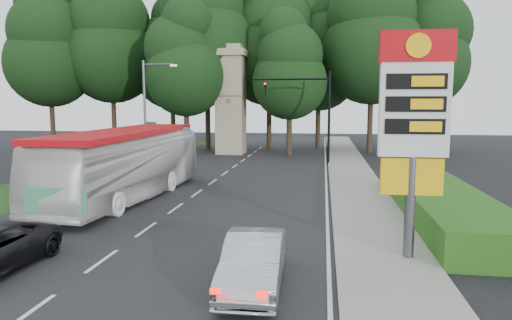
# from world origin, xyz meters

# --- Properties ---
(ground) EXTENTS (120.00, 120.00, 0.00)m
(ground) POSITION_xyz_m (0.00, 0.00, 0.00)
(ground) COLOR black
(ground) RESTS_ON ground
(road_surface) EXTENTS (14.00, 80.00, 0.02)m
(road_surface) POSITION_xyz_m (0.00, 12.00, 0.01)
(road_surface) COLOR black
(road_surface) RESTS_ON ground
(sidewalk_right) EXTENTS (3.00, 80.00, 0.12)m
(sidewalk_right) POSITION_xyz_m (8.50, 12.00, 0.06)
(sidewalk_right) COLOR gray
(sidewalk_right) RESTS_ON ground
(grass_verge_left) EXTENTS (5.00, 50.00, 0.02)m
(grass_verge_left) POSITION_xyz_m (-9.50, 18.00, 0.01)
(grass_verge_left) COLOR #193814
(grass_verge_left) RESTS_ON ground
(hedge) EXTENTS (3.00, 14.00, 1.20)m
(hedge) POSITION_xyz_m (11.50, 8.00, 0.60)
(hedge) COLOR #275416
(hedge) RESTS_ON ground
(gas_station_pylon) EXTENTS (2.10, 0.45, 6.85)m
(gas_station_pylon) POSITION_xyz_m (9.20, 1.99, 4.45)
(gas_station_pylon) COLOR #59595E
(gas_station_pylon) RESTS_ON ground
(traffic_signal_mast) EXTENTS (6.10, 0.35, 7.20)m
(traffic_signal_mast) POSITION_xyz_m (5.68, 24.00, 4.67)
(traffic_signal_mast) COLOR black
(traffic_signal_mast) RESTS_ON ground
(streetlight_signs) EXTENTS (2.75, 0.98, 8.00)m
(streetlight_signs) POSITION_xyz_m (-6.99, 22.01, 4.44)
(streetlight_signs) COLOR #59595E
(streetlight_signs) RESTS_ON ground
(monument) EXTENTS (3.00, 3.00, 10.05)m
(monument) POSITION_xyz_m (-2.00, 30.00, 5.10)
(monument) COLOR gray
(monument) RESTS_ON ground
(tree_far_west) EXTENTS (8.96, 8.96, 17.60)m
(tree_far_west) POSITION_xyz_m (-22.00, 33.00, 10.68)
(tree_far_west) COLOR #2D2116
(tree_far_west) RESTS_ON ground
(tree_west_mid) EXTENTS (9.80, 9.80, 19.25)m
(tree_west_mid) POSITION_xyz_m (-16.00, 35.00, 11.69)
(tree_west_mid) COLOR #2D2116
(tree_west_mid) RESTS_ON ground
(tree_west_near) EXTENTS (8.40, 8.40, 16.50)m
(tree_west_near) POSITION_xyz_m (-10.00, 37.00, 10.02)
(tree_west_near) COLOR #2D2116
(tree_west_near) RESTS_ON ground
(tree_center_left) EXTENTS (10.08, 10.08, 19.80)m
(tree_center_left) POSITION_xyz_m (-5.00, 33.00, 12.02)
(tree_center_left) COLOR #2D2116
(tree_center_left) RESTS_ON ground
(tree_center_right) EXTENTS (9.24, 9.24, 18.15)m
(tree_center_right) POSITION_xyz_m (1.00, 35.00, 11.02)
(tree_center_right) COLOR #2D2116
(tree_center_right) RESTS_ON ground
(tree_east_near) EXTENTS (8.12, 8.12, 15.95)m
(tree_east_near) POSITION_xyz_m (6.00, 37.00, 9.68)
(tree_east_near) COLOR #2D2116
(tree_east_near) RESTS_ON ground
(tree_east_mid) EXTENTS (9.52, 9.52, 18.70)m
(tree_east_mid) POSITION_xyz_m (11.00, 33.00, 11.35)
(tree_east_mid) COLOR #2D2116
(tree_east_mid) RESTS_ON ground
(tree_far_east) EXTENTS (8.68, 8.68, 17.05)m
(tree_far_east) POSITION_xyz_m (16.00, 35.00, 10.35)
(tree_far_east) COLOR #2D2116
(tree_far_east) RESTS_ON ground
(tree_monument_left) EXTENTS (7.28, 7.28, 14.30)m
(tree_monument_left) POSITION_xyz_m (-6.00, 29.00, 8.68)
(tree_monument_left) COLOR #2D2116
(tree_monument_left) RESTS_ON ground
(tree_monument_right) EXTENTS (6.72, 6.72, 13.20)m
(tree_monument_right) POSITION_xyz_m (3.50, 29.50, 8.01)
(tree_monument_right) COLOR #2D2116
(tree_monument_right) RESTS_ON ground
(transit_bus) EXTENTS (3.77, 12.60, 3.46)m
(transit_bus) POSITION_xyz_m (-3.06, 9.15, 1.73)
(transit_bus) COLOR white
(transit_bus) RESTS_ON ground
(sedan_silver) EXTENTS (1.63, 4.24, 1.38)m
(sedan_silver) POSITION_xyz_m (4.83, -0.71, 0.69)
(sedan_silver) COLOR #B8B9C1
(sedan_silver) RESTS_ON ground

